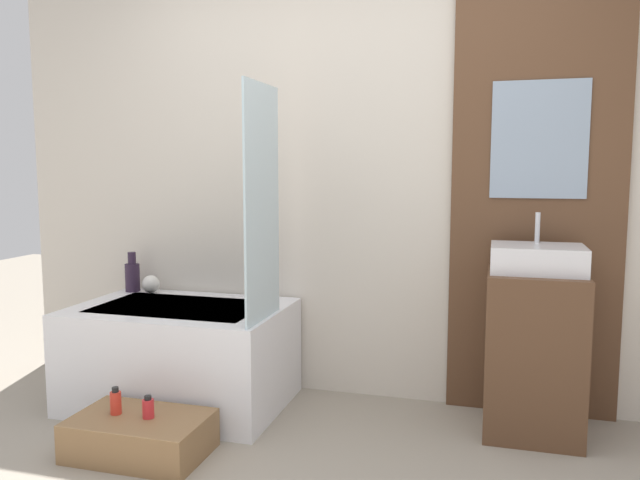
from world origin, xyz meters
TOP-DOWN VIEW (x-y plane):
  - wall_tiled_back at (0.00, 1.58)m, footprint 4.20×0.06m
  - wall_wood_accent at (1.02, 1.53)m, footprint 0.88×0.04m
  - bathtub at (-0.85, 1.14)m, footprint 1.16×0.79m
  - glass_shower_screen at (-0.30, 0.99)m, footprint 0.01×0.45m
  - wooden_step_bench at (-0.73, 0.51)m, footprint 0.62×0.39m
  - vanity_cabinet at (1.02, 1.27)m, footprint 0.46×0.47m
  - sink at (1.02, 1.27)m, footprint 0.44×0.34m
  - vase_tall_dark at (-1.34, 1.44)m, footprint 0.09×0.09m
  - vase_round_light at (-1.20, 1.43)m, footprint 0.11×0.11m
  - bottle_soap_primary at (-0.85, 0.51)m, footprint 0.05×0.05m
  - bottle_soap_secondary at (-0.68, 0.51)m, footprint 0.05×0.05m

SIDE VIEW (x-z plane):
  - wooden_step_bench at x=-0.73m, z-range 0.00..0.18m
  - bottle_soap_secondary at x=-0.68m, z-range 0.18..0.28m
  - bottle_soap_primary at x=-0.85m, z-range 0.18..0.30m
  - bathtub at x=-0.85m, z-range 0.00..0.56m
  - vanity_cabinet at x=1.02m, z-range 0.00..0.81m
  - vase_round_light at x=-1.20m, z-range 0.56..0.66m
  - vase_tall_dark at x=-1.34m, z-range 0.53..0.78m
  - sink at x=1.02m, z-range 0.74..1.02m
  - glass_shower_screen at x=-0.30m, z-range 0.56..1.73m
  - wall_tiled_back at x=0.00m, z-range 0.00..2.60m
  - wall_wood_accent at x=1.02m, z-range 0.01..2.61m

